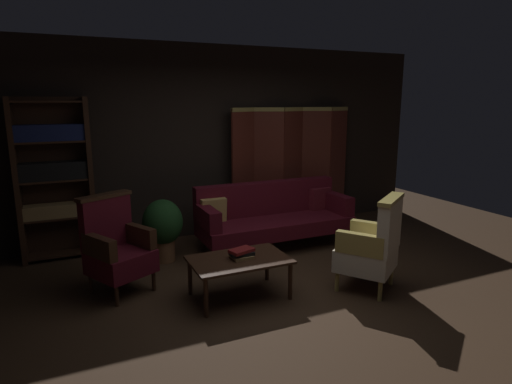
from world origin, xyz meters
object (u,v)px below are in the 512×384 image
(velvet_couch, at_px, (273,215))
(book_red_leather, at_px, (242,250))
(armchair_gilt_accent, at_px, (373,246))
(potted_plant, at_px, (163,226))
(book_tan_leather, at_px, (242,256))
(coffee_table, at_px, (239,263))
(bookshelf, at_px, (54,176))
(armchair_wing_left, at_px, (117,247))
(book_black_cloth, at_px, (242,253))
(folding_screen, at_px, (293,166))

(velvet_couch, height_order, book_red_leather, velvet_couch)
(armchair_gilt_accent, distance_m, book_red_leather, 1.40)
(potted_plant, bearing_deg, book_tan_leather, -69.17)
(coffee_table, bearing_deg, armchair_gilt_accent, -16.97)
(book_tan_leather, bearing_deg, book_red_leather, 90.00)
(bookshelf, relative_size, book_red_leather, 8.33)
(velvet_couch, distance_m, book_red_leather, 1.63)
(armchair_gilt_accent, relative_size, book_tan_leather, 5.10)
(armchair_gilt_accent, bearing_deg, velvet_couch, 101.03)
(armchair_wing_left, bearing_deg, armchair_gilt_accent, -23.78)
(coffee_table, relative_size, book_tan_leather, 4.90)
(book_tan_leather, bearing_deg, bookshelf, 129.98)
(bookshelf, xyz_separation_m, book_red_leather, (1.70, -2.03, -0.58))
(armchair_wing_left, relative_size, book_red_leather, 4.23)
(velvet_couch, bearing_deg, armchair_wing_left, -164.11)
(armchair_wing_left, bearing_deg, bookshelf, 112.04)
(armchair_gilt_accent, xyz_separation_m, book_black_cloth, (-1.33, 0.42, -0.02))
(armchair_gilt_accent, bearing_deg, coffee_table, 163.03)
(coffee_table, distance_m, armchair_wing_left, 1.32)
(velvet_couch, xyz_separation_m, armchair_gilt_accent, (0.33, -1.71, 0.04))
(folding_screen, height_order, armchair_wing_left, folding_screen)
(armchair_gilt_accent, relative_size, armchair_wing_left, 1.00)
(armchair_gilt_accent, bearing_deg, book_black_cloth, 162.42)
(folding_screen, relative_size, armchair_gilt_accent, 2.04)
(armchair_wing_left, bearing_deg, folding_screen, 25.50)
(coffee_table, height_order, potted_plant, potted_plant)
(book_black_cloth, bearing_deg, potted_plant, 110.83)
(folding_screen, bearing_deg, coffee_table, -130.63)
(velvet_couch, distance_m, book_tan_leather, 1.63)
(book_tan_leather, bearing_deg, coffee_table, -167.63)
(book_black_cloth, bearing_deg, velvet_couch, 52.11)
(coffee_table, distance_m, armchair_gilt_accent, 1.43)
(armchair_gilt_accent, distance_m, armchair_wing_left, 2.71)
(armchair_wing_left, xyz_separation_m, potted_plant, (0.64, 0.68, -0.03))
(folding_screen, relative_size, velvet_couch, 1.00)
(bookshelf, relative_size, coffee_table, 2.05)
(velvet_couch, bearing_deg, bookshelf, 164.62)
(book_tan_leather, distance_m, book_black_cloth, 0.03)
(potted_plant, bearing_deg, book_red_leather, -69.17)
(bookshelf, distance_m, potted_plant, 1.50)
(book_tan_leather, bearing_deg, book_black_cloth, 90.00)
(coffee_table, height_order, book_red_leather, book_red_leather)
(coffee_table, xyz_separation_m, armchair_wing_left, (-1.12, 0.68, 0.12))
(potted_plant, bearing_deg, coffee_table, -70.37)
(velvet_couch, relative_size, book_tan_leather, 10.40)
(coffee_table, relative_size, potted_plant, 1.26)
(coffee_table, relative_size, book_black_cloth, 4.15)
(book_tan_leather, bearing_deg, armchair_gilt_accent, -17.58)
(bookshelf, height_order, book_tan_leather, bookshelf)
(armchair_gilt_accent, height_order, book_tan_leather, armchair_gilt_accent)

